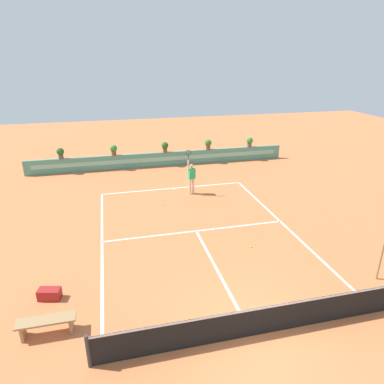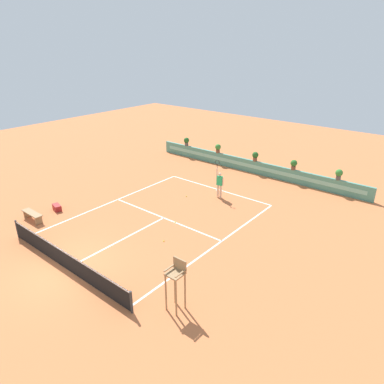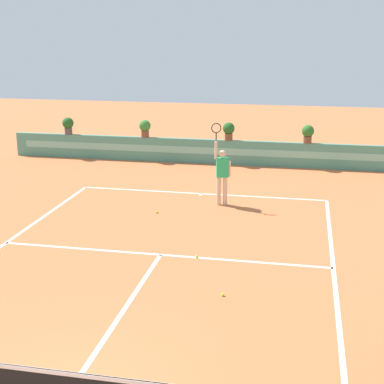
{
  "view_description": "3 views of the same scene",
  "coord_description": "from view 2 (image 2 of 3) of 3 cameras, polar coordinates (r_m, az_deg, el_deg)",
  "views": [
    {
      "loc": [
        -3.44,
        -6.97,
        7.37
      ],
      "look_at": [
        0.34,
        8.61,
        1.0
      ],
      "focal_mm": 32.47,
      "sensor_mm": 36.0,
      "label": 1
    },
    {
      "loc": [
        12.65,
        -6.55,
        9.42
      ],
      "look_at": [
        0.34,
        8.61,
        1.0
      ],
      "focal_mm": 32.5,
      "sensor_mm": 36.0,
      "label": 2
    },
    {
      "loc": [
        3.28,
        -6.06,
        5.27
      ],
      "look_at": [
        0.34,
        8.61,
        1.0
      ],
      "focal_mm": 52.99,
      "sensor_mm": 36.0,
      "label": 3
    }
  ],
  "objects": [
    {
      "name": "ground_plane",
      "position": [
        20.16,
        -5.45,
        -4.65
      ],
      "size": [
        60.0,
        60.0,
        0.0
      ],
      "primitive_type": "plane",
      "color": "#C66B3D"
    },
    {
      "name": "potted_plant_centre",
      "position": [
        27.26,
        10.34,
        5.86
      ],
      "size": [
        0.48,
        0.48,
        0.72
      ],
      "color": "brown",
      "rests_on": "back_wall_barrier"
    },
    {
      "name": "potted_plant_far_left",
      "position": [
        31.0,
        -0.91,
        8.36
      ],
      "size": [
        0.48,
        0.48,
        0.72
      ],
      "color": "#514C47",
      "rests_on": "back_wall_barrier"
    },
    {
      "name": "gear_bag",
      "position": [
        22.72,
        -21.28,
        -2.38
      ],
      "size": [
        0.76,
        0.51,
        0.36
      ],
      "primitive_type": "cube",
      "rotation": [
        0.0,
        0.0,
        -0.23
      ],
      "color": "maroon",
      "rests_on": "ground"
    },
    {
      "name": "bench_courtside",
      "position": [
        21.87,
        -24.72,
        -3.4
      ],
      "size": [
        1.6,
        0.44,
        0.51
      ],
      "color": "#99754C",
      "rests_on": "ground"
    },
    {
      "name": "net",
      "position": [
        16.8,
        -20.14,
        -10.32
      ],
      "size": [
        8.92,
        0.1,
        1.0
      ],
      "color": "#333333",
      "rests_on": "ground"
    },
    {
      "name": "court_lines",
      "position": [
        20.61,
        -4.06,
        -3.92
      ],
      "size": [
        8.32,
        11.94,
        0.01
      ],
      "color": "white",
      "rests_on": "ground"
    },
    {
      "name": "tennis_ball_near_baseline",
      "position": [
        19.84,
        -2.79,
        -4.93
      ],
      "size": [
        0.07,
        0.07,
        0.07
      ],
      "primitive_type": "sphere",
      "color": "#CCE033",
      "rests_on": "ground"
    },
    {
      "name": "potted_plant_left",
      "position": [
        29.02,
        4.28,
        7.24
      ],
      "size": [
        0.48,
        0.48,
        0.72
      ],
      "color": "brown",
      "rests_on": "back_wall_barrier"
    },
    {
      "name": "potted_plant_right",
      "position": [
        25.99,
        16.36,
        4.42
      ],
      "size": [
        0.48,
        0.48,
        0.72
      ],
      "color": "brown",
      "rests_on": "back_wall_barrier"
    },
    {
      "name": "potted_plant_far_right",
      "position": [
        25.04,
        22.97,
        2.77
      ],
      "size": [
        0.48,
        0.48,
        0.72
      ],
      "color": "#514C47",
      "rests_on": "back_wall_barrier"
    },
    {
      "name": "tennis_player",
      "position": [
        22.6,
        4.53,
        1.52
      ],
      "size": [
        0.61,
        0.3,
        2.58
      ],
      "color": "beige",
      "rests_on": "ground"
    },
    {
      "name": "back_wall_barrier",
      "position": [
        27.67,
        9.68,
        4.18
      ],
      "size": [
        18.0,
        0.21,
        1.0
      ],
      "color": "#4C8E7A",
      "rests_on": "ground"
    },
    {
      "name": "tennis_ball_by_sideline",
      "position": [
        23.07,
        -0.93,
        -0.68
      ],
      "size": [
        0.07,
        0.07,
        0.07
      ],
      "primitive_type": "sphere",
      "color": "#CCE033",
      "rests_on": "ground"
    },
    {
      "name": "umpire_chair",
      "position": [
        13.29,
        -2.58,
        -14.13
      ],
      "size": [
        0.6,
        0.6,
        2.14
      ],
      "color": "#99754C",
      "rests_on": "ground"
    },
    {
      "name": "tennis_ball_mid_court",
      "position": [
        18.1,
        -4.65,
        -8.01
      ],
      "size": [
        0.07,
        0.07,
        0.07
      ],
      "primitive_type": "sphere",
      "color": "#CCE033",
      "rests_on": "ground"
    }
  ]
}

